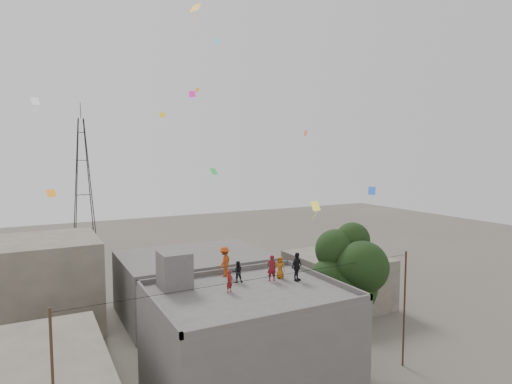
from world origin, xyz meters
The scene contains 16 objects.
main_building centered at (0.00, 0.00, 3.05)m, with size 10.00×8.00×6.10m.
parapet centered at (0.00, 0.00, 6.25)m, with size 10.00×8.00×0.30m.
stair_head_box centered at (-3.20, 2.60, 7.10)m, with size 1.60×1.80×2.00m, color #53514E.
neighbor_north centered at (2.00, 14.00, 2.50)m, with size 12.00×9.00×5.00m, color #53514E.
neighbor_northwest centered at (-10.00, 16.00, 3.50)m, with size 9.00×8.00×7.00m, color #5A5247.
neighbor_east centered at (14.00, 10.00, 2.20)m, with size 7.00×8.00×4.40m, color #5A5247.
tree centered at (7.37, 0.60, 6.10)m, with size 4.90×4.60×9.10m.
utility_line centered at (0.50, -1.25, 3.83)m, with size 20.12×0.62×7.40m.
transmission_tower centered at (-4.00, 40.00, 9.07)m, with size 2.97×2.97×20.01m.
person_red_adult centered at (2.15, 1.25, 6.86)m, with size 0.55×0.36×1.51m, color maroon.
person_orange_child centered at (2.86, 1.49, 6.75)m, with size 0.63×0.41×1.29m, color #A85A13.
person_dark_child centered at (0.29, 1.91, 6.72)m, with size 0.60×0.47×1.23m, color black.
person_dark_adult centered at (3.44, 0.58, 6.93)m, with size 0.97×0.41×1.66m, color black.
person_orange_adult centered at (0.12, 3.37, 7.00)m, with size 1.16×0.67×1.80m, color #AC3E13.
person_red_child centered at (-0.85, 0.49, 6.69)m, with size 0.43×0.28×1.18m, color maroon.
kites centered at (0.14, 6.20, 15.07)m, with size 22.92×16.56×12.74m.
Camera 1 is at (-9.91, -19.74, 13.43)m, focal length 30.00 mm.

